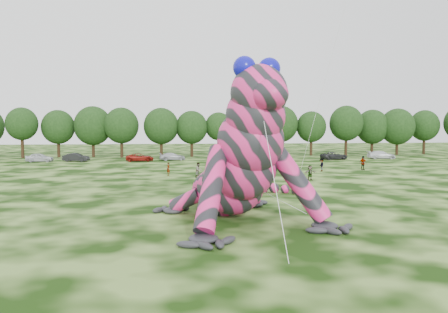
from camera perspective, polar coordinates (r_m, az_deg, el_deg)
name	(u,v)px	position (r m, az deg, el deg)	size (l,w,h in m)	color
ground	(295,216)	(29.72, 9.23, -7.65)	(240.00, 240.00, 0.00)	#16330A
inflatable_gecko	(224,141)	(29.28, 0.04, 2.00)	(16.69, 19.82, 9.91)	#E62679
tree_3	(22,133)	(89.40, -24.87, 2.83)	(5.81, 5.23, 9.44)	black
tree_4	(58,134)	(89.31, -20.83, 2.81)	(6.22, 5.60, 9.06)	black
tree_5	(93,132)	(87.69, -16.74, 3.13)	(7.16, 6.44, 9.80)	black
tree_6	(122,133)	(85.18, -13.24, 3.07)	(6.52, 5.86, 9.49)	black
tree_7	(161,132)	(84.79, -8.20, 3.12)	(6.68, 6.01, 9.48)	black
tree_8	(192,134)	(85.05, -4.24, 2.98)	(6.14, 5.53, 8.94)	black
tree_9	(219,134)	(85.81, -0.72, 2.91)	(5.27, 4.74, 8.68)	black
tree_10	(249,130)	(87.92, 3.31, 3.52)	(7.09, 6.38, 10.50)	black
tree_11	(281,131)	(88.90, 7.41, 3.36)	(7.01, 6.31, 10.07)	black
tree_12	(311,133)	(90.21, 11.32, 2.98)	(5.99, 5.39, 8.97)	black
tree_13	(346,131)	(92.11, 15.67, 3.28)	(6.83, 6.15, 10.13)	black
tree_14	(372,132)	(96.15, 18.79, 3.03)	(6.82, 6.14, 9.40)	black
tree_15	(397,132)	(97.58, 21.69, 3.04)	(7.17, 6.45, 9.63)	black
tree_16	(424,132)	(102.46, 24.69, 2.91)	(6.26, 5.63, 9.37)	black
car_0	(40,157)	(78.81, -22.94, -0.12)	(1.76, 4.39, 1.49)	silver
car_1	(76,157)	(77.39, -18.75, -0.11)	(1.51, 4.32, 1.42)	black
car_2	(140,157)	(75.33, -10.94, -0.12)	(2.18, 4.73, 1.31)	maroon
car_3	(172,157)	(76.73, -6.77, 0.00)	(1.84, 4.53, 1.31)	#B0B3B9
car_4	(229,157)	(75.02, 0.62, -0.06)	(1.56, 3.87, 1.32)	navy
car_5	(265,157)	(76.07, 5.42, 0.00)	(1.46, 4.17, 1.38)	beige
car_6	(334,156)	(80.27, 14.19, 0.09)	(2.25, 4.88, 1.36)	#292A2C
car_7	(381,155)	(84.68, 19.85, 0.21)	(2.03, 4.99, 1.45)	silver
spectator_3	(363,163)	(62.28, 17.68, -0.83)	(1.10, 0.46, 1.88)	gray
spectator_1	(199,170)	(50.77, -3.34, -1.77)	(0.85, 0.66, 1.75)	gray
spectator_5	(310,173)	(48.97, 11.18, -2.10)	(1.55, 0.49, 1.67)	gray
spectator_0	(168,169)	(53.06, -7.30, -1.64)	(0.58, 0.38, 1.59)	gray
spectator_2	(321,165)	(59.02, 12.61, -1.08)	(1.09, 0.63, 1.69)	gray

